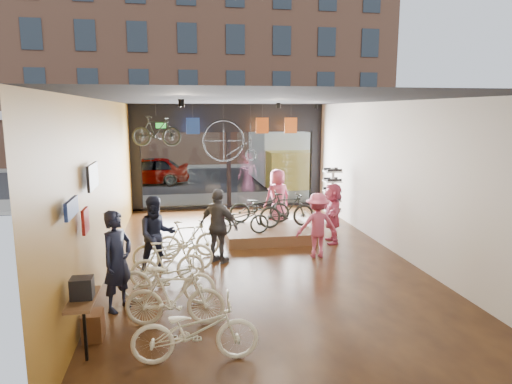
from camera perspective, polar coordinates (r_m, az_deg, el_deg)
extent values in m
cube|color=black|center=(11.39, 0.18, -8.18)|extent=(7.00, 12.00, 0.04)
cube|color=black|center=(10.82, 0.19, 11.51)|extent=(7.00, 12.00, 0.04)
cube|color=#9C6523|center=(10.89, -18.36, 0.85)|extent=(0.04, 12.00, 3.80)
cube|color=beige|center=(12.07, 16.87, 1.79)|extent=(0.04, 12.00, 3.80)
cube|color=beige|center=(5.27, 11.98, -8.37)|extent=(7.00, 0.04, 3.80)
cube|color=#198C26|center=(16.54, -11.81, 8.14)|extent=(0.35, 0.06, 0.18)
cube|color=black|center=(25.96, -5.70, 2.14)|extent=(30.00, 18.00, 0.02)
cube|color=slate|center=(18.29, -3.82, -0.95)|extent=(30.00, 2.40, 0.12)
cube|color=slate|center=(29.91, -6.29, 3.31)|extent=(30.00, 2.00, 0.12)
cube|color=brown|center=(32.39, -6.84, 16.12)|extent=(26.00, 5.00, 14.00)
imported|color=gray|center=(22.87, -13.44, 2.60)|extent=(4.03, 1.62, 1.37)
imported|color=#ECEAC9|center=(6.83, -7.61, -16.74)|extent=(1.84, 0.70, 0.95)
imported|color=#ECEAC9|center=(7.90, -10.10, -12.77)|extent=(1.72, 0.67, 1.00)
imported|color=#ECEAC9|center=(8.80, -11.02, -10.57)|extent=(1.90, 1.04, 0.95)
imported|color=#ECEAC9|center=(9.67, -10.97, -8.70)|extent=(1.60, 0.73, 0.93)
imported|color=#ECEAC9|center=(10.48, -10.35, -7.16)|extent=(1.86, 0.82, 0.95)
imported|color=#ECEAC9|center=(11.28, -8.50, -5.86)|extent=(1.62, 0.65, 0.94)
cube|color=brown|center=(12.89, 1.47, -5.22)|extent=(2.40, 1.80, 0.30)
imported|color=black|center=(12.12, -1.92, -3.50)|extent=(1.59, 0.68, 0.81)
imported|color=black|center=(12.88, 3.88, -2.29)|extent=(1.69, 0.65, 0.99)
imported|color=black|center=(13.43, 0.45, -1.90)|extent=(1.84, 0.90, 0.93)
imported|color=#161C33|center=(8.59, -16.94, -8.22)|extent=(0.75, 0.80, 1.83)
imported|color=#161C33|center=(10.28, -12.32, -5.29)|extent=(0.97, 0.84, 1.73)
imported|color=#3F3F44|center=(10.77, -4.68, -4.27)|extent=(1.07, 1.00, 1.77)
imported|color=#CC4C72|center=(11.27, 7.68, -4.14)|extent=(1.07, 0.66, 1.60)
imported|color=#CC4C72|center=(14.31, 2.70, -0.65)|extent=(1.00, 0.80, 1.78)
imported|color=#CC4C72|center=(12.56, 9.55, -2.61)|extent=(0.79, 1.59, 1.64)
imported|color=black|center=(14.87, -12.34, 7.44)|extent=(1.64, 0.81, 0.95)
cube|color=#1E3F99|center=(15.87, -7.88, 8.18)|extent=(0.45, 0.03, 0.55)
cube|color=#CC5919|center=(16.14, 0.78, 8.30)|extent=(0.45, 0.03, 0.55)
cube|color=#CC5919|center=(16.36, 4.37, 8.30)|extent=(0.45, 0.03, 0.55)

